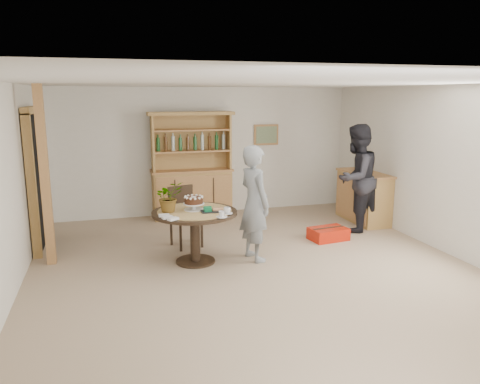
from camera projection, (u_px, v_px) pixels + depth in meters
name	position (u px, v px, depth m)	size (l,w,h in m)	color
ground	(259.00, 274.00, 6.26)	(7.00, 7.00, 0.00)	tan
room_shell	(260.00, 144.00, 5.91)	(6.04, 7.04, 2.52)	white
doorway	(35.00, 178.00, 7.12)	(0.13, 1.10, 2.18)	black
pine_post	(45.00, 177.00, 6.40)	(0.12, 0.12, 2.50)	tan
hutch	(192.00, 182.00, 9.09)	(1.62, 0.54, 2.04)	tan
sideboard	(364.00, 197.00, 8.79)	(0.54, 1.26, 0.94)	tan
dining_table	(195.00, 221.00, 6.58)	(1.20, 1.20, 0.76)	black
dining_chair	(184.00, 212.00, 7.37)	(0.52, 0.52, 0.95)	black
birthday_cake	(194.00, 201.00, 6.57)	(0.30, 0.30, 0.20)	white
flower_vase	(169.00, 197.00, 6.46)	(0.38, 0.33, 0.42)	#3F7233
gift_tray	(211.00, 210.00, 6.49)	(0.30, 0.20, 0.08)	black
coffee_cup_a	(227.00, 211.00, 6.39)	(0.15, 0.15, 0.09)	silver
coffee_cup_b	(222.00, 215.00, 6.20)	(0.15, 0.15, 0.08)	silver
napkins	(168.00, 217.00, 6.14)	(0.24, 0.33, 0.03)	white
teen_boy	(254.00, 203.00, 6.67)	(0.61, 0.40, 1.67)	gray
adult_person	(356.00, 178.00, 8.09)	(0.91, 0.71, 1.87)	black
red_suitcase	(328.00, 234.00, 7.72)	(0.65, 0.47, 0.21)	red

